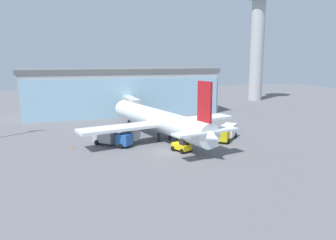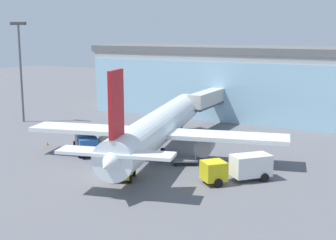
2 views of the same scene
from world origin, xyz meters
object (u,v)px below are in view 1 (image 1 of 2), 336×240
object	(u,v)px
control_tower	(258,32)
safety_cone_wingtip	(73,146)
pushback_tug	(182,146)
fuel_truck	(227,132)
safety_cone_nose	(179,148)
catering_truck	(111,137)
jet_bridge	(130,102)
baggage_cart	(184,136)
airplane	(159,120)

from	to	relation	value
control_tower	safety_cone_wingtip	xyz separation A→B (m)	(-66.70, -48.06, -24.24)
pushback_tug	safety_cone_wingtip	distance (m)	18.72
fuel_truck	safety_cone_nose	bearing A→B (deg)	-26.72
catering_truck	fuel_truck	bearing A→B (deg)	38.90
control_tower	fuel_truck	xyz separation A→B (m)	(-38.90, -51.03, -23.05)
jet_bridge	baggage_cart	bearing A→B (deg)	-165.91
airplane	catering_truck	world-z (taller)	airplane
baggage_cart	safety_cone_wingtip	bearing A→B (deg)	-29.23
fuel_truck	safety_cone_nose	xyz separation A→B (m)	(-11.05, -3.92, -1.19)
control_tower	pushback_tug	size ratio (longest dim) A/B	11.09
catering_truck	pushback_tug	xyz separation A→B (m)	(10.45, -7.62, -0.49)
jet_bridge	control_tower	xyz separation A→B (m)	(52.14, 25.59, 20.11)
baggage_cart	catering_truck	bearing A→B (deg)	-28.08
fuel_truck	catering_truck	bearing A→B (deg)	-53.45
control_tower	catering_truck	world-z (taller)	control_tower
jet_bridge	baggage_cart	world-z (taller)	jet_bridge
jet_bridge	safety_cone_wingtip	size ratio (longest dim) A/B	24.87
fuel_truck	jet_bridge	bearing A→B (deg)	-108.77
airplane	baggage_cart	xyz separation A→B (m)	(4.54, -1.72, -3.04)
safety_cone_wingtip	baggage_cart	bearing A→B (deg)	-0.02
control_tower	safety_cone_nose	bearing A→B (deg)	-132.27
airplane	safety_cone_wingtip	world-z (taller)	airplane
fuel_truck	control_tower	bearing A→B (deg)	-173.57
safety_cone_wingtip	safety_cone_nose	bearing A→B (deg)	-22.36
airplane	pushback_tug	bearing A→B (deg)	173.76
control_tower	safety_cone_wingtip	world-z (taller)	control_tower
baggage_cart	pushback_tug	size ratio (longest dim) A/B	0.89
baggage_cart	control_tower	bearing A→B (deg)	-163.14
control_tower	fuel_truck	world-z (taller)	control_tower
pushback_tug	jet_bridge	bearing A→B (deg)	-17.20
jet_bridge	fuel_truck	distance (m)	28.83
safety_cone_nose	safety_cone_wingtip	distance (m)	18.11
safety_cone_nose	jet_bridge	bearing A→B (deg)	94.25
airplane	pushback_tug	distance (m)	10.01
jet_bridge	safety_cone_wingtip	xyz separation A→B (m)	(-14.56, -22.47, -4.13)
control_tower	baggage_cart	world-z (taller)	control_tower
jet_bridge	baggage_cart	size ratio (longest dim) A/B	4.24
catering_truck	pushback_tug	world-z (taller)	catering_truck
control_tower	pushback_tug	world-z (taller)	control_tower
fuel_truck	baggage_cart	distance (m)	8.03
jet_bridge	catering_truck	world-z (taller)	jet_bridge
control_tower	fuel_truck	distance (m)	68.18
safety_cone_nose	safety_cone_wingtip	world-z (taller)	same
pushback_tug	safety_cone_nose	xyz separation A→B (m)	(-0.21, 1.01, -0.70)
control_tower	pushback_tug	bearing A→B (deg)	-131.64
jet_bridge	safety_cone_wingtip	distance (m)	27.10
jet_bridge	safety_cone_nose	xyz separation A→B (m)	(2.18, -29.36, -4.13)
pushback_tug	baggage_cart	bearing A→B (deg)	-45.23
jet_bridge	catering_truck	distance (m)	24.32
airplane	safety_cone_wingtip	distance (m)	16.28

